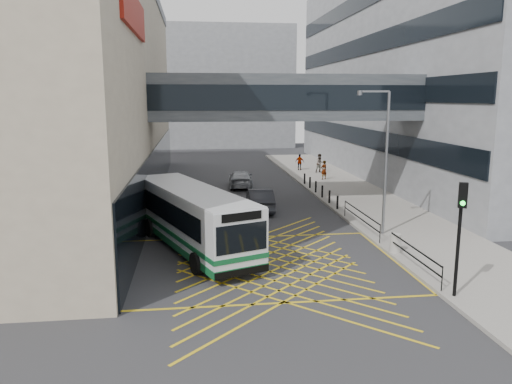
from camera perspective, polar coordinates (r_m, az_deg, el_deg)
name	(u,v)px	position (r m, az deg, el deg)	size (l,w,h in m)	color
ground	(267,264)	(23.16, 1.25, -8.18)	(120.00, 120.00, 0.00)	#333335
building_right	(480,71)	(53.21, 24.21, 12.52)	(24.09, 44.00, 20.00)	gray
building_far	(200,88)	(81.69, -6.43, 11.74)	(28.00, 16.00, 18.00)	gray
skybridge	(285,98)	(34.23, 3.37, 10.72)	(20.00, 4.10, 3.00)	#42474C
pavement	(353,195)	(39.36, 11.07, -0.33)	(6.00, 54.00, 0.16)	gray
box_junction	(267,264)	(23.15, 1.25, -8.17)	(12.00, 9.00, 0.01)	gold
bus	(192,216)	(25.20, -7.37, -2.79)	(6.35, 11.14, 3.08)	silver
car_white	(182,221)	(28.43, -8.44, -3.35)	(1.65, 4.03, 1.28)	silver
car_dark	(260,200)	(33.46, 0.45, -0.89)	(1.90, 4.85, 1.52)	black
car_silver	(241,178)	(42.43, -1.77, 1.58)	(2.03, 4.81, 1.50)	#95999D
traffic_light	(460,223)	(19.66, 22.31, -3.33)	(0.36, 0.52, 4.37)	black
street_lamp	(383,154)	(27.53, 14.32, 4.25)	(1.75, 0.50, 7.71)	slate
litter_bin	(395,243)	(25.07, 15.63, -5.64)	(0.52, 0.52, 0.90)	#ADA89E
kerb_railings	(382,231)	(26.10, 14.18, -4.30)	(0.05, 12.54, 1.00)	black
bollards	(319,189)	(38.49, 7.21, 0.34)	(0.14, 10.14, 0.90)	black
pedestrian_a	(324,170)	(45.79, 7.76, 2.51)	(0.68, 0.49, 1.71)	gray
pedestrian_b	(320,163)	(49.90, 7.31, 3.26)	(0.90, 0.52, 1.84)	gray
pedestrian_c	(300,162)	(51.46, 5.03, 3.41)	(0.96, 0.46, 1.62)	gray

